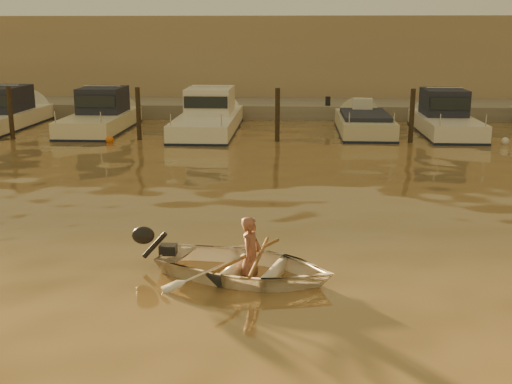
# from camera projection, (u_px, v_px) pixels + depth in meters

# --- Properties ---
(ground_plane) EXTENTS (160.00, 160.00, 0.00)m
(ground_plane) POSITION_uv_depth(u_px,v_px,m) (267.00, 277.00, 10.99)
(ground_plane) COLOR brown
(ground_plane) RESTS_ON ground
(dinghy) EXTENTS (3.59, 3.01, 0.64)m
(dinghy) POSITION_uv_depth(u_px,v_px,m) (246.00, 267.00, 10.92)
(dinghy) COLOR white
(dinghy) RESTS_ON ground_plane
(person) EXTENTS (0.47, 0.58, 1.39)m
(person) POSITION_uv_depth(u_px,v_px,m) (251.00, 256.00, 10.84)
(person) COLOR #8D5646
(person) RESTS_ON dinghy
(outboard_motor) EXTENTS (0.98, 0.65, 0.70)m
(outboard_motor) POSITION_uv_depth(u_px,v_px,m) (167.00, 252.00, 11.41)
(outboard_motor) COLOR black
(outboard_motor) RESTS_ON dinghy
(oar_port) EXTENTS (0.24, 2.10, 0.13)m
(oar_port) POSITION_uv_depth(u_px,v_px,m) (259.00, 256.00, 10.78)
(oar_port) COLOR brown
(oar_port) RESTS_ON dinghy
(oar_starboard) EXTENTS (1.01, 1.90, 0.13)m
(oar_starboard) POSITION_uv_depth(u_px,v_px,m) (248.00, 255.00, 10.85)
(oar_starboard) COLOR brown
(oar_starboard) RESTS_ON dinghy
(moored_boat_1) EXTENTS (2.18, 6.52, 1.75)m
(moored_boat_1) POSITION_uv_depth(u_px,v_px,m) (100.00, 116.00, 26.76)
(moored_boat_1) COLOR beige
(moored_boat_1) RESTS_ON ground_plane
(moored_boat_2) EXTENTS (2.32, 7.75, 1.75)m
(moored_boat_2) POSITION_uv_depth(u_px,v_px,m) (208.00, 116.00, 26.49)
(moored_boat_2) COLOR white
(moored_boat_2) RESTS_ON ground_plane
(moored_boat_3) EXTENTS (2.06, 5.94, 0.95)m
(moored_boat_3) POSITION_uv_depth(u_px,v_px,m) (364.00, 127.00, 26.23)
(moored_boat_3) COLOR beige
(moored_boat_3) RESTS_ON ground_plane
(moored_boat_4) EXTENTS (2.05, 6.38, 1.75)m
(moored_boat_4) POSITION_uv_depth(u_px,v_px,m) (446.00, 118.00, 25.94)
(moored_boat_4) COLOR silver
(moored_boat_4) RESTS_ON ground_plane
(piling_0) EXTENTS (0.18, 0.18, 2.20)m
(piling_0) POSITION_uv_depth(u_px,v_px,m) (11.00, 115.00, 24.72)
(piling_0) COLOR #2D2319
(piling_0) RESTS_ON ground_plane
(piling_1) EXTENTS (0.18, 0.18, 2.20)m
(piling_1) POSITION_uv_depth(u_px,v_px,m) (139.00, 116.00, 24.43)
(piling_1) COLOR #2D2319
(piling_1) RESTS_ON ground_plane
(piling_2) EXTENTS (0.18, 0.18, 2.20)m
(piling_2) POSITION_uv_depth(u_px,v_px,m) (277.00, 117.00, 24.13)
(piling_2) COLOR #2D2319
(piling_2) RESTS_ON ground_plane
(piling_3) EXTENTS (0.18, 0.18, 2.20)m
(piling_3) POSITION_uv_depth(u_px,v_px,m) (412.00, 119.00, 23.84)
(piling_3) COLOR #2D2319
(piling_3) RESTS_ON ground_plane
(fender_b) EXTENTS (0.30, 0.30, 0.30)m
(fender_b) POSITION_uv_depth(u_px,v_px,m) (110.00, 140.00, 24.03)
(fender_b) COLOR #D26018
(fender_b) RESTS_ON ground_plane
(fender_c) EXTENTS (0.30, 0.30, 0.30)m
(fender_c) POSITION_uv_depth(u_px,v_px,m) (216.00, 142.00, 23.54)
(fender_c) COLOR white
(fender_c) RESTS_ON ground_plane
(fender_d) EXTENTS (0.30, 0.30, 0.30)m
(fender_d) POSITION_uv_depth(u_px,v_px,m) (350.00, 139.00, 24.25)
(fender_d) COLOR orange
(fender_d) RESTS_ON ground_plane
(fender_e) EXTENTS (0.30, 0.30, 0.30)m
(fender_e) POSITION_uv_depth(u_px,v_px,m) (505.00, 141.00, 23.69)
(fender_e) COLOR silver
(fender_e) RESTS_ON ground_plane
(quay) EXTENTS (52.00, 4.00, 1.00)m
(quay) POSITION_uv_depth(u_px,v_px,m) (285.00, 112.00, 31.75)
(quay) COLOR gray
(quay) RESTS_ON ground_plane
(waterfront_building) EXTENTS (46.00, 7.00, 4.80)m
(waterfront_building) POSITION_uv_depth(u_px,v_px,m) (287.00, 60.00, 36.52)
(waterfront_building) COLOR #9E8466
(waterfront_building) RESTS_ON quay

